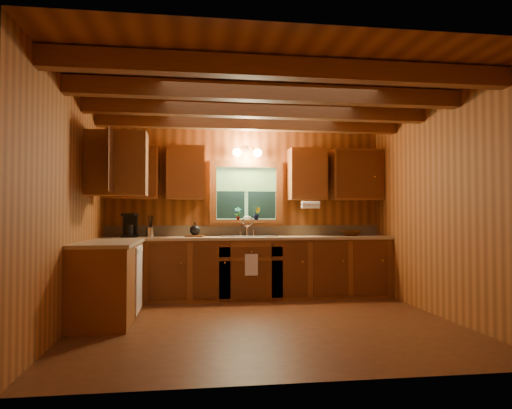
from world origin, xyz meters
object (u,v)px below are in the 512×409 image
object	(u,v)px
sink	(248,240)
cutting_board	(195,236)
wicker_basket	(351,233)
coffee_maker	(130,225)

from	to	relation	value
sink	cutting_board	bearing A→B (deg)	-179.31
sink	wicker_basket	size ratio (longest dim) A/B	2.52
coffee_maker	cutting_board	distance (m)	0.93
cutting_board	sink	bearing A→B (deg)	13.59
wicker_basket	coffee_maker	bearing A→B (deg)	-179.60
cutting_board	coffee_maker	bearing A→B (deg)	-168.55
wicker_basket	cutting_board	bearing A→B (deg)	-178.89
sink	coffee_maker	world-z (taller)	coffee_maker
sink	cutting_board	distance (m)	0.78
sink	coffee_maker	bearing A→B (deg)	179.54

